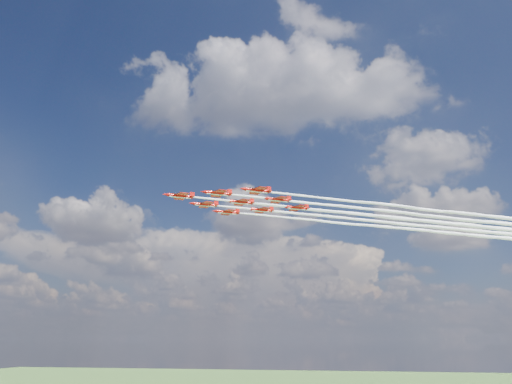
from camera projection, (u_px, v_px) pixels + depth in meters
jet_lead at (372, 216)px, 192.97m from camera, size 133.29×88.67×2.67m
jet_row2_port at (408, 213)px, 189.85m from camera, size 133.29×88.67×2.67m
jet_row2_starb at (384, 222)px, 203.61m from camera, size 133.29×88.67×2.67m
jet_row3_port at (445, 211)px, 186.72m from camera, size 133.29×88.67×2.67m
jet_row3_centre at (418, 220)px, 200.49m from camera, size 133.29×88.67×2.67m
jet_row3_starb at (394, 228)px, 214.26m from camera, size 133.29×88.67×2.67m
jet_row4_port at (453, 218)px, 197.37m from camera, size 133.29×88.67×2.67m
jet_row4_starb at (427, 226)px, 211.14m from camera, size 133.29×88.67×2.67m
jet_tail at (460, 224)px, 208.02m from camera, size 133.29×88.67×2.67m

